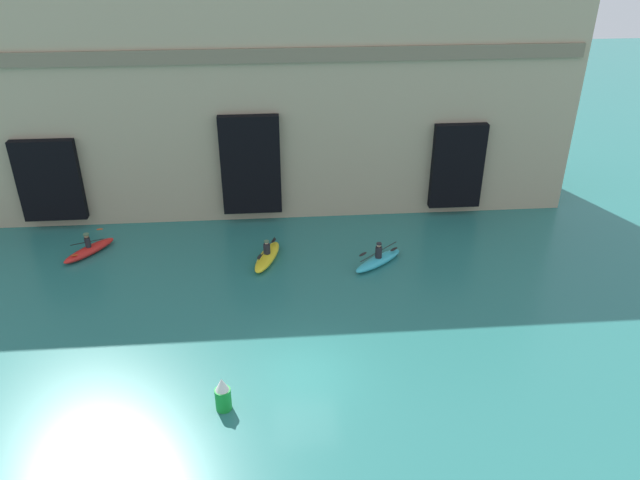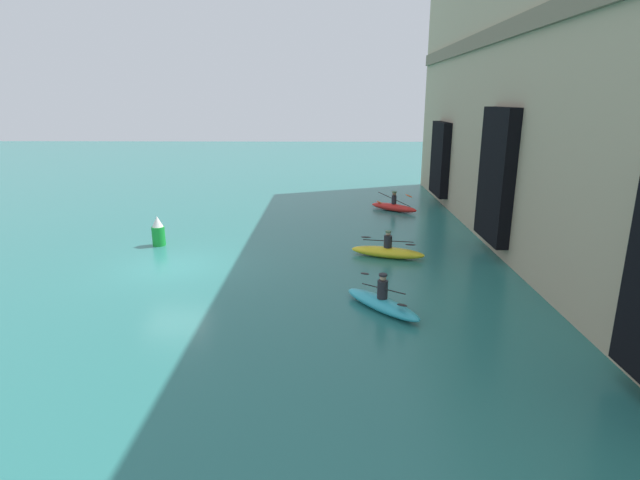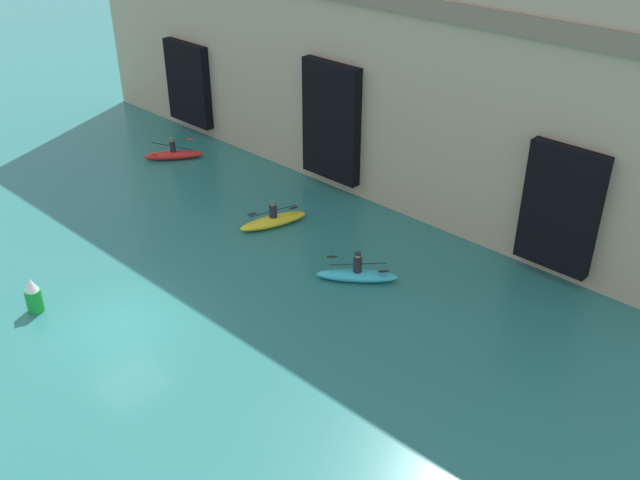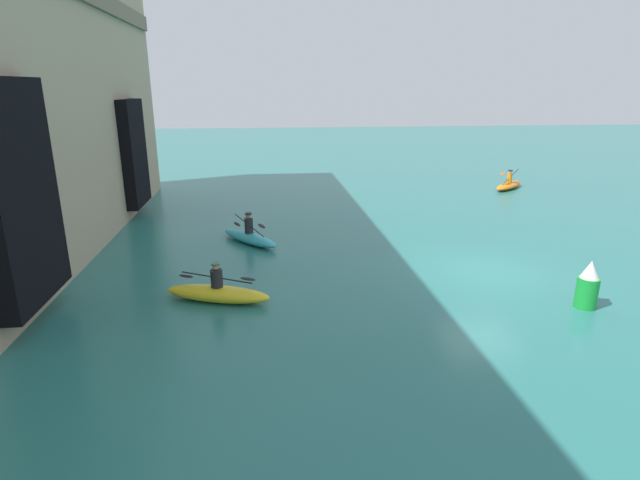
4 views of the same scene
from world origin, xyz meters
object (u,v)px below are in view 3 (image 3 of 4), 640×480
(kayak_cyan, at_px, (357,275))
(marker_buoy, at_px, (33,296))
(kayak_yellow, at_px, (273,220))
(kayak_red, at_px, (173,154))

(kayak_cyan, height_order, marker_buoy, marker_buoy)
(kayak_yellow, bearing_deg, kayak_cyan, 100.14)
(kayak_yellow, relative_size, kayak_red, 1.14)
(kayak_red, relative_size, marker_buoy, 2.06)
(kayak_yellow, distance_m, kayak_cyan, 5.47)
(kayak_yellow, bearing_deg, kayak_red, -80.36)
(kayak_red, distance_m, marker_buoy, 13.58)
(kayak_cyan, bearing_deg, kayak_yellow, -46.79)
(kayak_yellow, xyz_separation_m, kayak_red, (-8.92, 1.37, 0.00))
(kayak_red, height_order, marker_buoy, marker_buoy)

